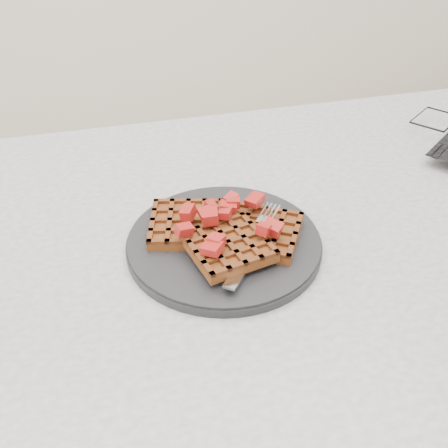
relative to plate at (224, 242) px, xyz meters
name	(u,v)px	position (x,y,z in m)	size (l,w,h in m)	color
table	(298,273)	(0.14, 0.04, -0.12)	(1.20, 0.80, 0.75)	#BCBCBA
plate	(224,242)	(0.00, 0.00, 0.00)	(0.27, 0.27, 0.02)	black
waffles	(225,233)	(0.00, 0.00, 0.02)	(0.23, 0.20, 0.03)	brown
strawberry_pile	(224,216)	(0.00, 0.00, 0.05)	(0.15, 0.15, 0.02)	maroon
fork	(256,245)	(0.03, -0.04, 0.02)	(0.02, 0.18, 0.02)	silver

